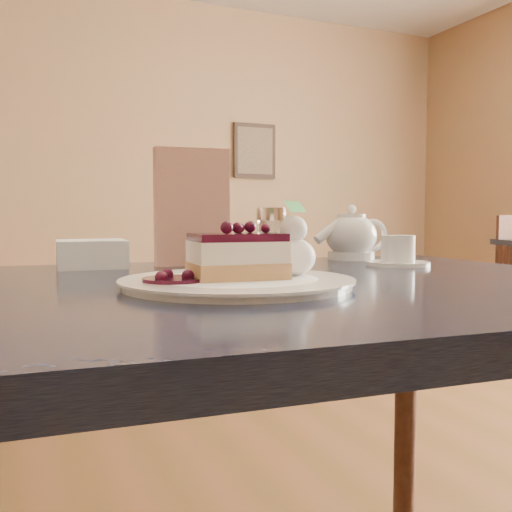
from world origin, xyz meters
name	(u,v)px	position (x,y,z in m)	size (l,w,h in m)	color
main_table	(226,338)	(-0.19, 0.40, 0.74)	(1.38, 0.96, 0.83)	#20283D
dessert_plate	(237,283)	(-0.20, 0.35, 0.84)	(0.33, 0.33, 0.01)	white
cheesecake_slice	(237,256)	(-0.20, 0.35, 0.88)	(0.14, 0.10, 0.07)	tan
whipped_cream	(293,257)	(-0.10, 0.35, 0.87)	(0.07, 0.07, 0.06)	white
berry_sauce	(174,280)	(-0.29, 0.35, 0.85)	(0.09, 0.09, 0.01)	black
tea_set	(360,240)	(0.25, 0.70, 0.88)	(0.18, 0.31, 0.12)	white
menu_card	(192,207)	(-0.15, 0.73, 0.95)	(0.16, 0.03, 0.24)	beige
sugar_shaker	(271,235)	(0.03, 0.73, 0.89)	(0.07, 0.07, 0.12)	white
napkin_stack	(92,254)	(-0.35, 0.76, 0.86)	(0.13, 0.13, 0.06)	white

